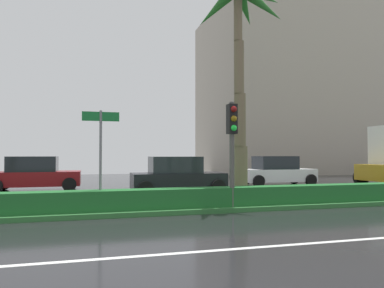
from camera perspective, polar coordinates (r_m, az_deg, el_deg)
ground_plane at (r=13.66m, az=-14.46°, el=-9.46°), size 90.00×42.00×0.10m
near_lane_divider_stripe at (r=6.78m, az=-13.29°, el=-17.12°), size 81.00×0.14×0.01m
median_strip at (r=12.66m, az=-14.37°, el=-9.52°), size 85.50×4.00×0.15m
median_hedge at (r=11.22m, az=-14.21°, el=-8.61°), size 76.50×0.70×0.60m
palm_tree_centre_left at (r=14.49m, az=7.30°, el=18.44°), size 4.07×3.73×8.47m
traffic_signal_median_right at (r=11.70m, az=6.32°, el=1.51°), size 0.28×0.43×3.36m
street_name_sign at (r=11.30m, az=-14.16°, el=-0.28°), size 1.10×0.08×3.00m
car_in_traffic_second at (r=19.97m, az=-23.44°, el=-4.37°), size 4.30×2.02×1.72m
car_in_traffic_third at (r=16.93m, az=-2.34°, el=-5.02°), size 4.30×2.02×1.72m
car_in_traffic_fourth at (r=21.98m, az=13.16°, el=-4.20°), size 4.30×2.02×1.72m
building_far_right at (r=40.41m, az=16.54°, el=7.41°), size 19.26×13.01×16.28m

